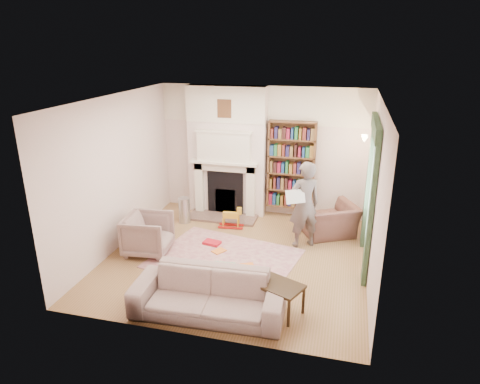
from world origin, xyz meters
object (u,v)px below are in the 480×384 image
(sofa, at_px, (208,294))
(paraffin_heater, at_px, (184,210))
(man_reading, at_px, (304,205))
(bookcase, at_px, (291,165))
(armchair_left, at_px, (148,234))
(armchair_reading, at_px, (329,220))
(rocking_horse, at_px, (231,217))
(coffee_table, at_px, (277,298))

(sofa, distance_m, paraffin_heater, 3.33)
(sofa, height_order, man_reading, man_reading)
(man_reading, bearing_deg, bookcase, -102.34)
(man_reading, bearing_deg, armchair_left, -10.37)
(armchair_reading, bearing_deg, paraffin_heater, -26.18)
(man_reading, height_order, rocking_horse, man_reading)
(armchair_left, distance_m, man_reading, 2.91)
(bookcase, bearing_deg, coffee_table, -84.76)
(armchair_left, xyz_separation_m, sofa, (1.64, -1.50, -0.05))
(paraffin_heater, xyz_separation_m, rocking_horse, (1.04, -0.03, -0.05))
(sofa, xyz_separation_m, man_reading, (1.05, 2.48, 0.51))
(armchair_left, distance_m, sofa, 2.23)
(sofa, relative_size, rocking_horse, 4.16)
(man_reading, bearing_deg, paraffin_heater, -40.95)
(bookcase, height_order, rocking_horse, bookcase)
(rocking_horse, bearing_deg, coffee_table, -68.12)
(paraffin_heater, bearing_deg, coffee_table, -47.52)
(armchair_reading, distance_m, paraffin_heater, 3.02)
(coffee_table, bearing_deg, bookcase, 119.11)
(armchair_reading, height_order, paraffin_heater, armchair_reading)
(sofa, xyz_separation_m, paraffin_heater, (-1.52, 2.96, -0.04))
(coffee_table, height_order, paraffin_heater, paraffin_heater)
(bookcase, height_order, paraffin_heater, bookcase)
(armchair_left, bearing_deg, bookcase, -49.78)
(coffee_table, bearing_deg, rocking_horse, 141.96)
(bookcase, bearing_deg, rocking_horse, -139.74)
(sofa, height_order, paraffin_heater, sofa)
(armchair_left, height_order, rocking_horse, armchair_left)
(armchair_left, xyz_separation_m, paraffin_heater, (0.13, 1.46, -0.09))
(sofa, bearing_deg, coffee_table, 14.42)
(bookcase, relative_size, armchair_left, 2.31)
(coffee_table, bearing_deg, man_reading, 110.75)
(bookcase, xyz_separation_m, paraffin_heater, (-2.12, -0.89, -0.90))
(man_reading, distance_m, coffee_table, 2.28)
(bookcase, relative_size, paraffin_heater, 3.36)
(armchair_reading, relative_size, armchair_left, 1.24)
(man_reading, bearing_deg, armchair_reading, -157.24)
(sofa, height_order, coffee_table, sofa)
(man_reading, xyz_separation_m, coffee_table, (-0.12, -2.20, -0.60))
(sofa, xyz_separation_m, rocking_horse, (-0.48, 2.94, -0.09))
(armchair_reading, relative_size, coffee_table, 1.42)
(paraffin_heater, bearing_deg, armchair_left, -94.95)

